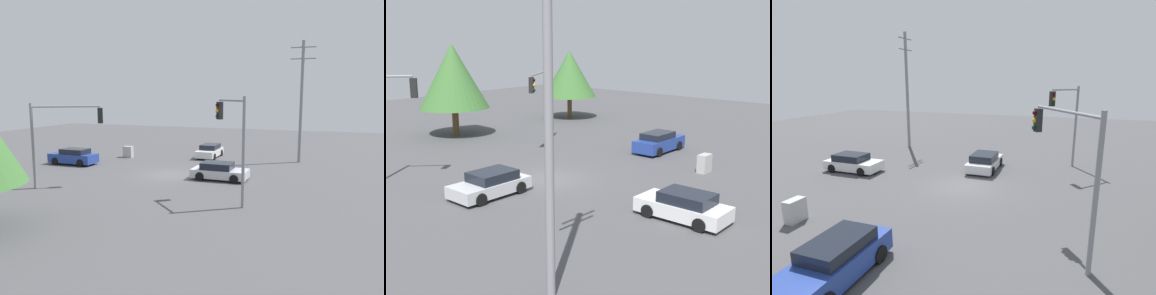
% 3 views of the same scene
% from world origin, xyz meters
% --- Properties ---
extents(ground_plane, '(80.00, 80.00, 0.00)m').
position_xyz_m(ground_plane, '(0.00, 0.00, 0.00)').
color(ground_plane, '#4C4C4F').
extents(sedan_blue, '(4.30, 1.87, 1.43)m').
position_xyz_m(sedan_blue, '(-9.93, 1.07, 0.70)').
color(sedan_blue, '#233D93').
rests_on(sedan_blue, ground_plane).
extents(sedan_white, '(1.92, 4.12, 1.30)m').
position_xyz_m(sedan_white, '(0.50, 8.86, 0.62)').
color(sedan_white, silver).
rests_on(sedan_white, ground_plane).
extents(sedan_silver, '(4.13, 2.03, 1.28)m').
position_xyz_m(sedan_silver, '(4.07, -0.27, 0.62)').
color(sedan_silver, silver).
rests_on(sedan_silver, ground_plane).
extents(traffic_signal_main, '(4.06, 2.67, 5.72)m').
position_xyz_m(traffic_signal_main, '(-5.28, -6.02, 3.99)').
color(traffic_signal_main, gray).
rests_on(traffic_signal_main, ground_plane).
extents(traffic_signal_cross, '(2.18, 2.04, 6.20)m').
position_xyz_m(traffic_signal_cross, '(6.43, -5.87, 4.18)').
color(traffic_signal_cross, gray).
rests_on(traffic_signal_cross, ground_plane).
extents(utility_pole_tall, '(2.20, 0.28, 11.04)m').
position_xyz_m(utility_pole_tall, '(9.14, 9.02, 5.82)').
color(utility_pole_tall, gray).
rests_on(utility_pole_tall, ground_plane).
extents(electrical_cabinet, '(0.93, 0.54, 1.11)m').
position_xyz_m(electrical_cabinet, '(-7.14, 6.00, 0.56)').
color(electrical_cabinet, '#B2B2AD').
rests_on(electrical_cabinet, ground_plane).
extents(tree_corner, '(5.22, 5.22, 6.68)m').
position_xyz_m(tree_corner, '(-16.54, -13.46, 4.40)').
color(tree_corner, brown).
rests_on(tree_corner, ground_plane).
extents(tree_behind, '(5.59, 5.59, 7.48)m').
position_xyz_m(tree_behind, '(-3.87, -14.66, 4.86)').
color(tree_behind, brown).
rests_on(tree_behind, ground_plane).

